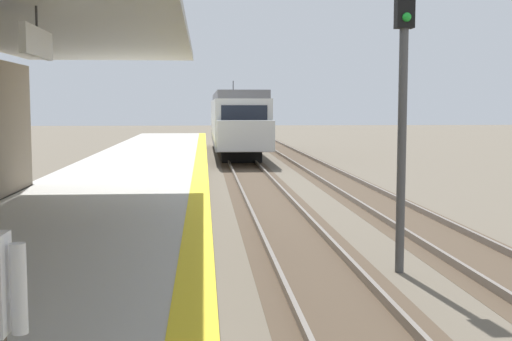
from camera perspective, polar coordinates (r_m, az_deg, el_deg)
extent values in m
cube|color=#B7B5AD|center=(14.20, -14.00, -5.18)|extent=(5.00, 80.00, 0.90)
cube|color=yellow|center=(13.93, -4.86, -3.36)|extent=(0.50, 80.00, 0.01)
cube|color=white|center=(9.01, -17.96, 10.23)|extent=(0.08, 1.40, 0.36)
cylinder|color=#333333|center=(9.04, -18.02, 12.22)|extent=(0.03, 0.03, 0.27)
cube|color=#4C3D2D|center=(18.13, 2.08, -4.17)|extent=(2.34, 120.00, 0.01)
cube|color=slate|center=(18.05, -0.19, -3.95)|extent=(0.08, 120.00, 0.15)
cube|color=slate|center=(18.21, 4.34, -3.88)|extent=(0.08, 120.00, 0.15)
cube|color=#4C3D2D|center=(18.82, 12.45, -3.94)|extent=(2.34, 120.00, 0.01)
cube|color=slate|center=(18.61, 10.33, -3.76)|extent=(0.08, 120.00, 0.15)
cube|color=slate|center=(19.03, 14.53, -3.64)|extent=(0.08, 120.00, 0.15)
cube|color=silver|center=(42.97, -1.72, 4.15)|extent=(2.90, 18.00, 2.70)
cube|color=slate|center=(42.97, -1.72, 6.25)|extent=(2.67, 18.00, 0.44)
cube|color=black|center=(33.96, -1.00, 4.50)|extent=(2.32, 0.06, 1.21)
cube|color=silver|center=(33.21, -0.91, 2.96)|extent=(2.78, 1.60, 1.49)
cube|color=black|center=(43.06, 0.23, 4.70)|extent=(0.04, 15.84, 0.86)
cylinder|color=#333333|center=(46.58, -1.94, 7.01)|extent=(0.06, 0.06, 0.90)
cube|color=black|center=(37.21, -1.28, 1.32)|extent=(2.17, 2.20, 0.72)
cube|color=black|center=(48.88, -2.04, 2.30)|extent=(2.17, 2.20, 0.72)
cylinder|color=silver|center=(3.97, -19.36, -9.38)|extent=(0.09, 0.09, 0.50)
cylinder|color=#4C4C4C|center=(12.45, 12.17, 1.51)|extent=(0.16, 0.16, 4.40)
cube|color=black|center=(12.55, 12.42, 13.43)|extent=(0.32, 0.24, 0.80)
sphere|color=green|center=(12.39, 12.59, 12.51)|extent=(0.16, 0.16, 0.16)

